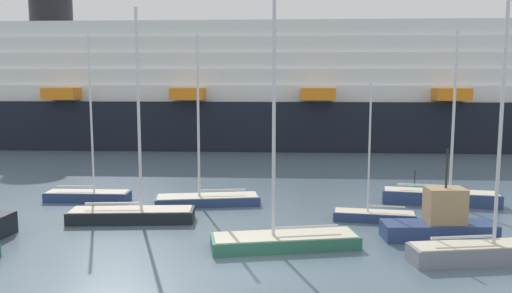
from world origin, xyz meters
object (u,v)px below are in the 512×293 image
(fishing_boat_2, at_px, (441,222))
(sailboat_2, at_px, (207,197))
(sailboat_0, at_px, (374,214))
(cruise_ship, at_px, (198,93))
(sailboat_5, at_px, (132,212))
(sailboat_7, at_px, (483,248))
(channel_buoy_0, at_px, (414,188))
(sailboat_6, at_px, (88,194))
(sailboat_3, at_px, (440,195))
(sailboat_1, at_px, (285,236))

(fishing_boat_2, bearing_deg, sailboat_2, 148.81)
(sailboat_0, relative_size, cruise_ship, 0.08)
(sailboat_5, height_order, sailboat_7, sailboat_7)
(sailboat_2, distance_m, sailboat_5, 5.34)
(sailboat_2, xyz_separation_m, sailboat_7, (12.85, -9.57, 0.13))
(sailboat_2, bearing_deg, channel_buoy_0, -172.48)
(sailboat_5, distance_m, fishing_boat_2, 15.81)
(cruise_ship, bearing_deg, sailboat_5, -86.77)
(channel_buoy_0, bearing_deg, sailboat_6, -170.89)
(sailboat_5, relative_size, sailboat_6, 1.10)
(fishing_boat_2, relative_size, cruise_ship, 0.06)
(sailboat_0, distance_m, sailboat_7, 7.11)
(sailboat_0, height_order, fishing_boat_2, sailboat_0)
(sailboat_7, height_order, cruise_ship, cruise_ship)
(channel_buoy_0, bearing_deg, sailboat_0, -118.72)
(sailboat_3, bearing_deg, fishing_boat_2, -96.28)
(sailboat_0, height_order, sailboat_7, sailboat_7)
(fishing_boat_2, xyz_separation_m, channel_buoy_0, (1.44, 10.45, -0.56))
(sailboat_2, bearing_deg, sailboat_3, 173.43)
(sailboat_0, relative_size, sailboat_2, 0.73)
(sailboat_2, height_order, sailboat_6, sailboat_6)
(sailboat_5, xyz_separation_m, cruise_ship, (-1.25, 33.33, 5.36))
(sailboat_3, height_order, sailboat_5, sailboat_5)
(sailboat_1, xyz_separation_m, sailboat_3, (9.63, 8.70, 0.04))
(sailboat_5, xyz_separation_m, sailboat_6, (-4.03, 4.62, -0.06))
(sailboat_1, distance_m, sailboat_5, 9.10)
(channel_buoy_0, distance_m, cruise_ship, 31.76)
(sailboat_3, relative_size, channel_buoy_0, 7.00)
(sailboat_2, bearing_deg, sailboat_5, 38.98)
(sailboat_2, height_order, channel_buoy_0, sailboat_2)
(sailboat_1, distance_m, fishing_boat_2, 7.67)
(sailboat_1, distance_m, cruise_ship, 38.96)
(sailboat_6, bearing_deg, fishing_boat_2, -19.40)
(sailboat_1, height_order, sailboat_2, sailboat_1)
(sailboat_2, bearing_deg, sailboat_6, -13.98)
(sailboat_2, relative_size, sailboat_7, 0.89)
(sailboat_3, distance_m, sailboat_7, 10.29)
(sailboat_7, height_order, channel_buoy_0, sailboat_7)
(sailboat_5, bearing_deg, sailboat_0, -1.38)
(sailboat_3, bearing_deg, cruise_ship, 134.08)
(sailboat_3, relative_size, sailboat_7, 0.91)
(sailboat_7, relative_size, fishing_boat_2, 2.11)
(sailboat_0, distance_m, sailboat_3, 6.17)
(sailboat_6, relative_size, sailboat_7, 0.90)
(sailboat_2, relative_size, channel_buoy_0, 6.83)
(sailboat_1, relative_size, sailboat_6, 1.18)
(sailboat_6, xyz_separation_m, fishing_boat_2, (19.65, -7.07, 0.36))
(sailboat_3, height_order, channel_buoy_0, sailboat_3)
(sailboat_2, distance_m, sailboat_6, 7.63)
(sailboat_3, relative_size, sailboat_5, 0.93)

